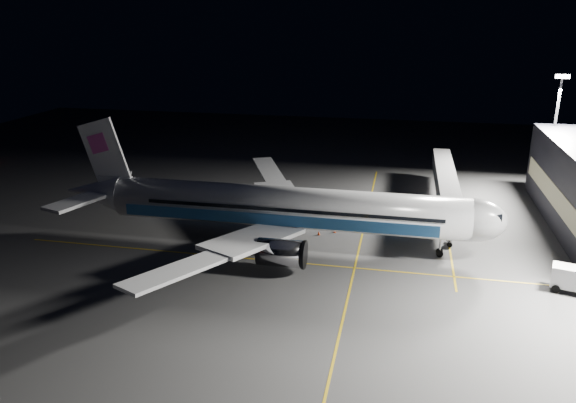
% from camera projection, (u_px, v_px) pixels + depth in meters
% --- Properties ---
extents(ground, '(200.00, 200.00, 0.00)m').
position_uv_depth(ground, '(286.00, 243.00, 77.55)').
color(ground, '#4C4C4F').
rests_on(ground, ground).
extents(guide_line_main, '(0.25, 80.00, 0.01)m').
position_uv_depth(guide_line_main, '(359.00, 249.00, 75.59)').
color(guide_line_main, gold).
rests_on(guide_line_main, ground).
extents(guide_line_cross, '(70.00, 0.25, 0.01)m').
position_uv_depth(guide_line_cross, '(277.00, 261.00, 71.98)').
color(guide_line_cross, gold).
rests_on(guide_line_cross, ground).
extents(guide_line_side, '(0.25, 40.00, 0.01)m').
position_uv_depth(guide_line_side, '(447.00, 229.00, 82.52)').
color(guide_line_side, gold).
rests_on(guide_line_side, ground).
extents(airliner, '(61.48, 54.22, 16.64)m').
position_uv_depth(airliner, '(279.00, 208.00, 76.12)').
color(airliner, silver).
rests_on(airliner, ground).
extents(jet_bridge, '(3.60, 34.40, 6.30)m').
position_uv_depth(jet_bridge, '(446.00, 184.00, 88.54)').
color(jet_bridge, '#B2B2B7').
rests_on(jet_bridge, ground).
extents(floodlight_mast_north, '(2.40, 0.68, 20.70)m').
position_uv_depth(floodlight_mast_north, '(555.00, 124.00, 95.46)').
color(floodlight_mast_north, '#59595E').
rests_on(floodlight_mast_north, ground).
extents(baggage_tug, '(3.23, 2.90, 1.96)m').
position_uv_depth(baggage_tug, '(308.00, 207.00, 89.29)').
color(baggage_tug, black).
rests_on(baggage_tug, ground).
extents(safety_cone_a, '(0.43, 0.43, 0.65)m').
position_uv_depth(safety_cone_a, '(335.00, 230.00, 81.31)').
color(safety_cone_a, '#EB3A09').
rests_on(safety_cone_a, ground).
extents(safety_cone_b, '(0.39, 0.39, 0.59)m').
position_uv_depth(safety_cone_b, '(319.00, 233.00, 80.41)').
color(safety_cone_b, '#EB3A09').
rests_on(safety_cone_b, ground).
extents(safety_cone_c, '(0.45, 0.45, 0.68)m').
position_uv_depth(safety_cone_c, '(340.00, 211.00, 89.31)').
color(safety_cone_c, '#EB3A09').
rests_on(safety_cone_c, ground).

